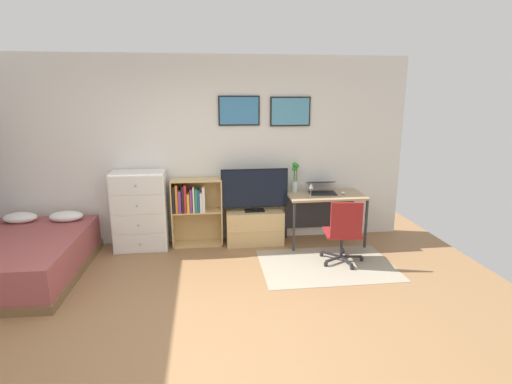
# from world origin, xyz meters

# --- Properties ---
(ground_plane) EXTENTS (7.20, 7.20, 0.00)m
(ground_plane) POSITION_xyz_m (0.00, 0.00, 0.00)
(ground_plane) COLOR #936B44
(wall_back_with_posters) EXTENTS (6.12, 0.09, 2.70)m
(wall_back_with_posters) POSITION_xyz_m (0.01, 2.43, 1.36)
(wall_back_with_posters) COLOR silver
(wall_back_with_posters) RESTS_ON ground_plane
(area_rug) EXTENTS (1.70, 1.20, 0.01)m
(area_rug) POSITION_xyz_m (1.60, 1.25, 0.00)
(area_rug) COLOR #9E937F
(area_rug) RESTS_ON ground_plane
(bed) EXTENTS (1.40, 1.96, 0.61)m
(bed) POSITION_xyz_m (-2.15, 1.40, 0.24)
(bed) COLOR brown
(bed) RESTS_ON ground_plane
(dresser) EXTENTS (0.73, 0.46, 1.12)m
(dresser) POSITION_xyz_m (-0.86, 2.15, 0.56)
(dresser) COLOR white
(dresser) RESTS_ON ground_plane
(bookshelf) EXTENTS (0.72, 0.30, 0.98)m
(bookshelf) POSITION_xyz_m (-0.13, 2.22, 0.59)
(bookshelf) COLOR tan
(bookshelf) RESTS_ON ground_plane
(tv_stand) EXTENTS (0.83, 0.41, 0.50)m
(tv_stand) POSITION_xyz_m (0.76, 2.17, 0.25)
(tv_stand) COLOR tan
(tv_stand) RESTS_ON ground_plane
(television) EXTENTS (0.96, 0.16, 0.63)m
(television) POSITION_xyz_m (0.76, 2.15, 0.82)
(television) COLOR black
(television) RESTS_ON tv_stand
(desk) EXTENTS (1.11, 0.62, 0.74)m
(desk) POSITION_xyz_m (1.80, 2.14, 0.61)
(desk) COLOR tan
(desk) RESTS_ON ground_plane
(office_chair) EXTENTS (0.57, 0.58, 0.86)m
(office_chair) POSITION_xyz_m (1.81, 1.26, 0.46)
(office_chair) COLOR #232326
(office_chair) RESTS_ON ground_plane
(laptop) EXTENTS (0.42, 0.45, 0.17)m
(laptop) POSITION_xyz_m (1.77, 2.18, 0.81)
(laptop) COLOR #333338
(laptop) RESTS_ON desk
(computer_mouse) EXTENTS (0.06, 0.10, 0.03)m
(computer_mouse) POSITION_xyz_m (2.05, 2.06, 0.76)
(computer_mouse) COLOR silver
(computer_mouse) RESTS_ON desk
(bamboo_vase) EXTENTS (0.10, 0.10, 0.45)m
(bamboo_vase) POSITION_xyz_m (1.38, 2.29, 0.95)
(bamboo_vase) COLOR silver
(bamboo_vase) RESTS_ON desk
(wine_glass) EXTENTS (0.07, 0.07, 0.18)m
(wine_glass) POSITION_xyz_m (1.56, 2.01, 0.87)
(wine_glass) COLOR silver
(wine_glass) RESTS_ON desk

